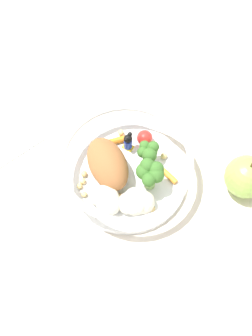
# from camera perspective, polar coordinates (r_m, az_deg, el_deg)

# --- Properties ---
(ground_plane) EXTENTS (2.40, 2.40, 0.00)m
(ground_plane) POSITION_cam_1_polar(r_m,az_deg,el_deg) (0.76, -0.27, -0.63)
(ground_plane) COLOR silver
(food_container) EXTENTS (0.21, 0.21, 0.07)m
(food_container) POSITION_cam_1_polar(r_m,az_deg,el_deg) (0.72, -0.31, -0.84)
(food_container) COLOR white
(food_container) RESTS_ON ground_plane
(loose_apple) EXTENTS (0.07, 0.07, 0.08)m
(loose_apple) POSITION_cam_1_polar(r_m,az_deg,el_deg) (0.74, 14.60, -1.05)
(loose_apple) COLOR #8CB74C
(loose_apple) RESTS_ON ground_plane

